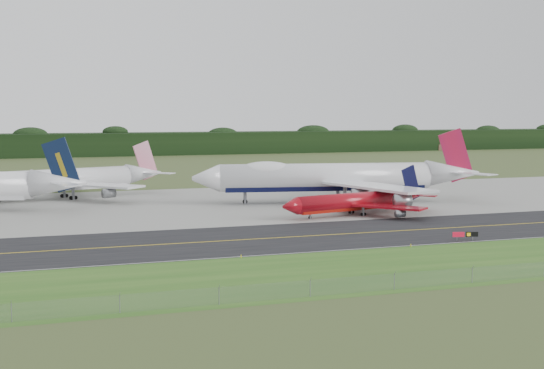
{
  "coord_description": "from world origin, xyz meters",
  "views": [
    {
      "loc": [
        -65.33,
        -135.85,
        23.56
      ],
      "look_at": [
        -11.08,
        22.0,
        7.39
      ],
      "focal_mm": 50.0,
      "sensor_mm": 36.0,
      "label": 1
    }
  ],
  "objects_px": {
    "jet_red_737": "(357,202)",
    "jet_star_tail": "(68,180)",
    "jet_ba_747": "(335,177)",
    "taxiway_sign": "(465,235)"
  },
  "relations": [
    {
      "from": "jet_star_tail",
      "to": "jet_ba_747",
      "type": "bearing_deg",
      "value": -25.69
    },
    {
      "from": "jet_red_737",
      "to": "jet_star_tail",
      "type": "height_order",
      "value": "jet_star_tail"
    },
    {
      "from": "taxiway_sign",
      "to": "jet_star_tail",
      "type": "bearing_deg",
      "value": 124.73
    },
    {
      "from": "jet_red_737",
      "to": "taxiway_sign",
      "type": "xyz_separation_m",
      "value": [
        3.8,
        -38.02,
        -1.88
      ]
    },
    {
      "from": "jet_star_tail",
      "to": "taxiway_sign",
      "type": "relative_size",
      "value": 12.05
    },
    {
      "from": "jet_ba_747",
      "to": "jet_star_tail",
      "type": "xyz_separation_m",
      "value": [
        -65.02,
        31.27,
        -1.48
      ]
    },
    {
      "from": "jet_star_tail",
      "to": "taxiway_sign",
      "type": "height_order",
      "value": "jet_star_tail"
    },
    {
      "from": "jet_red_737",
      "to": "taxiway_sign",
      "type": "relative_size",
      "value": 8.55
    },
    {
      "from": "jet_red_737",
      "to": "jet_ba_747",
      "type": "bearing_deg",
      "value": 78.37
    },
    {
      "from": "jet_ba_747",
      "to": "jet_red_737",
      "type": "height_order",
      "value": "jet_ba_747"
    }
  ]
}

